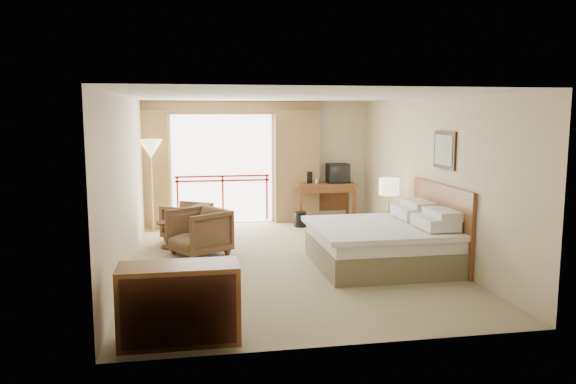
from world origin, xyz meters
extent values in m
plane|color=gray|center=(0.00, 0.00, 0.00)|extent=(7.00, 7.00, 0.00)
plane|color=white|center=(0.00, 0.00, 2.70)|extent=(7.00, 7.00, 0.00)
plane|color=beige|center=(0.00, 3.50, 1.35)|extent=(5.00, 0.00, 5.00)
plane|color=beige|center=(0.00, -3.50, 1.35)|extent=(5.00, 0.00, 5.00)
plane|color=beige|center=(-2.50, 0.00, 1.35)|extent=(0.00, 7.00, 7.00)
plane|color=beige|center=(2.50, 0.00, 1.35)|extent=(0.00, 7.00, 7.00)
plane|color=white|center=(-0.80, 3.48, 1.20)|extent=(2.40, 0.00, 2.40)
cube|color=#A8170E|center=(-0.80, 3.46, 0.95)|extent=(2.09, 0.03, 0.04)
cube|color=#A8170E|center=(-0.80, 3.46, 1.05)|extent=(2.09, 0.03, 0.04)
cube|color=#A8170E|center=(-1.79, 3.46, 0.55)|extent=(0.04, 0.03, 1.00)
cube|color=#A8170E|center=(-0.80, 3.46, 0.55)|extent=(0.04, 0.03, 1.00)
cube|color=#A8170E|center=(0.19, 3.46, 0.55)|extent=(0.04, 0.03, 1.00)
cube|color=olive|center=(-2.45, 3.35, 1.25)|extent=(1.00, 0.26, 2.50)
cube|color=olive|center=(0.85, 3.35, 1.25)|extent=(1.00, 0.26, 2.50)
cube|color=olive|center=(-0.80, 3.38, 2.55)|extent=(4.40, 0.22, 0.28)
cube|color=silver|center=(1.30, 3.47, 2.35)|extent=(0.50, 0.04, 0.50)
cube|color=brown|center=(1.45, -0.60, 0.20)|extent=(2.05, 2.00, 0.40)
cube|color=white|center=(1.45, -0.60, 0.50)|extent=(2.01, 1.96, 0.22)
cube|color=white|center=(1.40, -0.60, 0.63)|extent=(2.09, 2.06, 0.08)
cube|color=white|center=(2.15, -1.05, 0.78)|extent=(0.50, 0.75, 0.18)
cube|color=white|center=(2.15, -0.15, 0.78)|extent=(0.50, 0.75, 0.18)
cube|color=white|center=(2.28, -1.05, 0.90)|extent=(0.40, 0.70, 0.14)
cube|color=white|center=(2.28, -0.15, 0.90)|extent=(0.40, 0.70, 0.14)
cube|color=brown|center=(2.46, -0.60, 0.65)|extent=(0.06, 2.10, 1.30)
cube|color=black|center=(2.48, -0.60, 1.85)|extent=(0.03, 0.72, 0.60)
cube|color=silver|center=(2.46, -0.60, 1.85)|extent=(0.01, 0.60, 0.48)
cube|color=brown|center=(2.12, 0.85, 0.27)|extent=(0.39, 0.46, 0.55)
cylinder|color=tan|center=(2.12, 0.90, 0.59)|extent=(0.16, 0.16, 0.04)
cylinder|color=tan|center=(2.12, 0.90, 0.79)|extent=(0.03, 0.03, 0.40)
cylinder|color=#FFE5B2|center=(2.12, 0.90, 1.08)|extent=(0.38, 0.38, 0.31)
cube|color=black|center=(2.07, 0.70, 0.58)|extent=(0.20, 0.17, 0.07)
cube|color=brown|center=(1.47, 3.22, 0.85)|extent=(1.34, 0.65, 0.06)
cube|color=brown|center=(0.86, 2.94, 0.41)|extent=(0.07, 0.07, 0.83)
cube|color=brown|center=(2.09, 2.94, 0.41)|extent=(0.07, 0.07, 0.83)
cube|color=brown|center=(0.86, 3.50, 0.41)|extent=(0.07, 0.07, 0.83)
cube|color=brown|center=(2.09, 3.50, 0.41)|extent=(0.07, 0.07, 0.83)
cube|color=brown|center=(1.47, 3.50, 0.50)|extent=(1.23, 0.03, 0.62)
cube|color=brown|center=(1.47, 2.93, 0.76)|extent=(1.23, 0.03, 0.13)
cube|color=black|center=(1.77, 3.22, 1.09)|extent=(0.48, 0.37, 0.44)
cube|color=black|center=(1.77, 3.04, 1.09)|extent=(0.44, 0.02, 0.35)
cylinder|color=black|center=(1.12, 3.22, 1.01)|extent=(0.16, 0.16, 0.27)
cylinder|color=white|center=(1.27, 3.17, 0.93)|extent=(0.08, 0.08, 0.11)
cylinder|color=black|center=(0.81, 2.72, 0.16)|extent=(0.33, 0.33, 0.33)
imported|color=#4B311D|center=(-1.60, 1.92, 0.00)|extent=(1.07, 1.06, 0.71)
imported|color=#4B311D|center=(-1.39, 0.66, 0.00)|extent=(1.20, 1.19, 0.80)
cylinder|color=black|center=(-1.92, 1.26, 0.47)|extent=(0.44, 0.44, 0.04)
cylinder|color=black|center=(-1.92, 1.26, 0.24)|extent=(0.05, 0.05, 0.44)
cylinder|color=black|center=(-1.92, 1.26, 0.02)|extent=(0.32, 0.32, 0.03)
imported|color=white|center=(-1.92, 1.26, 0.49)|extent=(0.23, 0.27, 0.02)
cylinder|color=tan|center=(-2.30, 2.86, 0.02)|extent=(0.31, 0.31, 0.03)
cylinder|color=tan|center=(-2.30, 2.86, 0.83)|extent=(0.03, 0.03, 1.65)
cone|color=#FFE5B2|center=(-2.30, 2.86, 1.71)|extent=(0.49, 0.49, 0.39)
cube|color=brown|center=(-1.69, -3.08, 0.42)|extent=(1.27, 0.53, 0.85)
cube|color=black|center=(-1.69, -3.35, 0.42)|extent=(1.17, 0.02, 0.74)
camera|label=1|loc=(-1.58, -8.94, 2.43)|focal=35.00mm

